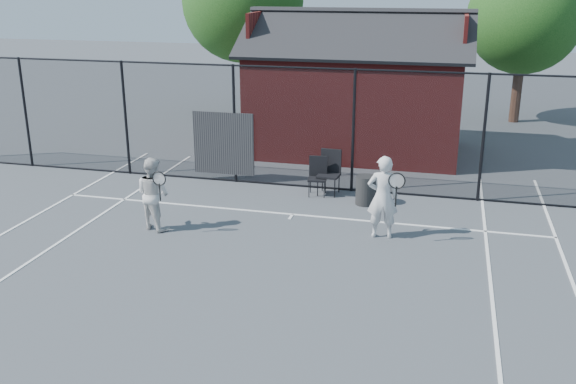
% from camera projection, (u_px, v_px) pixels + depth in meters
% --- Properties ---
extents(ground, '(80.00, 80.00, 0.00)m').
position_uv_depth(ground, '(252.00, 271.00, 11.46)').
color(ground, '#4E5359').
rests_on(ground, ground).
extents(court_lines, '(11.02, 18.00, 0.01)m').
position_uv_depth(court_lines, '(228.00, 306.00, 10.24)').
color(court_lines, white).
rests_on(court_lines, ground).
extents(fence, '(22.04, 3.00, 3.00)m').
position_uv_depth(fence, '(300.00, 130.00, 15.67)').
color(fence, black).
rests_on(fence, ground).
extents(clubhouse, '(6.50, 4.36, 4.19)m').
position_uv_depth(clubhouse, '(357.00, 98.00, 19.11)').
color(clubhouse, maroon).
rests_on(clubhouse, ground).
extents(tree_left, '(4.48, 4.48, 6.44)m').
position_uv_depth(tree_left, '(243.00, 1.00, 23.61)').
color(tree_left, '#311B13').
rests_on(tree_left, ground).
extents(tree_right, '(3.97, 3.97, 5.70)m').
position_uv_depth(tree_right, '(525.00, 17.00, 22.34)').
color(tree_right, '#311B13').
rests_on(tree_right, ground).
extents(player_front, '(0.78, 0.60, 1.70)m').
position_uv_depth(player_front, '(383.00, 197.00, 12.73)').
color(player_front, silver).
rests_on(player_front, ground).
extents(player_back, '(0.91, 0.81, 1.53)m').
position_uv_depth(player_back, '(153.00, 193.00, 13.21)').
color(player_back, silver).
rests_on(player_back, ground).
extents(chair_left, '(0.54, 0.56, 1.05)m').
position_uv_depth(chair_left, '(329.00, 173.00, 15.41)').
color(chair_left, black).
rests_on(chair_left, ground).
extents(chair_right, '(0.49, 0.50, 0.91)m').
position_uv_depth(chair_right, '(317.00, 177.00, 15.35)').
color(chair_right, black).
rests_on(chair_right, ground).
extents(waste_bin, '(0.51, 0.51, 0.68)m').
position_uv_depth(waste_bin, '(366.00, 190.00, 14.78)').
color(waste_bin, black).
rests_on(waste_bin, ground).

